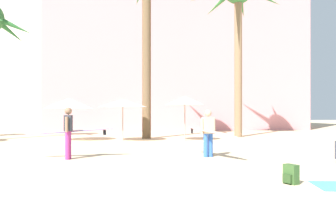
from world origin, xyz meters
name	(u,v)px	position (x,y,z in m)	size (l,w,h in m)	color
ground	(182,222)	(0.00, 0.00, 0.00)	(120.00, 120.00, 0.00)	beige
hotel_pink	(173,41)	(4.22, 29.03, 8.74)	(22.83, 11.58, 17.47)	pink
palm_tree_left	(238,2)	(6.45, 16.02, 8.53)	(6.26, 5.67, 10.43)	#896B4C
cafe_umbrella_0	(123,103)	(-0.80, 13.78, 2.05)	(2.63, 2.63, 2.25)	gray
cafe_umbrella_1	(185,101)	(2.57, 13.54, 2.20)	(2.15, 2.15, 2.44)	gray
cafe_umbrella_2	(69,103)	(-3.71, 14.32, 2.03)	(2.64, 2.64, 2.31)	gray
backpack	(291,175)	(2.78, 2.20, 0.20)	(0.32, 0.35, 0.42)	#355628
person_near_right	(69,131)	(-2.60, 6.98, 0.93)	(2.93, 0.89, 1.72)	#B7337F
person_mid_left	(209,131)	(2.12, 6.67, 0.90)	(1.40, 2.61, 1.64)	blue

